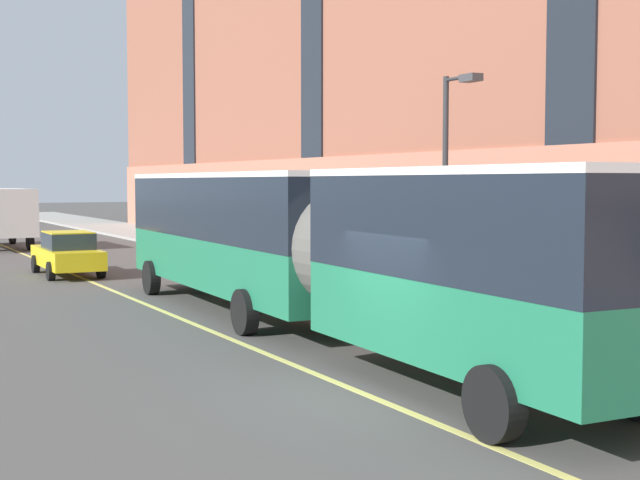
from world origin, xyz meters
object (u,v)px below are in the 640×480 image
(box_truck, at_px, (2,214))
(street_lamp, at_px, (451,159))
(city_bus, at_px, (306,240))
(parked_car_navy_3, at_px, (514,298))
(taxi_cab, at_px, (67,253))
(parked_car_darkgray_0, at_px, (254,252))

(box_truck, distance_m, street_lamp, 27.50)
(city_bus, height_order, parked_car_navy_3, city_bus)
(box_truck, xyz_separation_m, taxi_cab, (0.09, -14.36, -0.92))
(parked_car_darkgray_0, distance_m, parked_car_navy_3, 14.09)
(city_bus, xyz_separation_m, street_lamp, (5.87, 2.76, 1.86))
(parked_car_darkgray_0, height_order, box_truck, box_truck)
(parked_car_navy_3, height_order, box_truck, box_truck)
(box_truck, xyz_separation_m, street_lamp, (7.90, -26.25, 2.21))
(city_bus, height_order, taxi_cab, city_bus)
(city_bus, relative_size, taxi_cab, 4.21)
(parked_car_navy_3, distance_m, street_lamp, 6.07)
(box_truck, distance_m, taxi_cab, 14.39)
(parked_car_darkgray_0, distance_m, street_lamp, 9.91)
(parked_car_darkgray_0, bearing_deg, box_truck, 109.61)
(parked_car_darkgray_0, bearing_deg, street_lamp, -78.72)
(taxi_cab, distance_m, street_lamp, 14.57)
(parked_car_darkgray_0, relative_size, parked_car_navy_3, 0.95)
(city_bus, bearing_deg, taxi_cab, 97.57)
(street_lamp, bearing_deg, box_truck, 106.76)
(parked_car_navy_3, height_order, taxi_cab, same)
(parked_car_navy_3, distance_m, box_truck, 31.71)
(parked_car_darkgray_0, xyz_separation_m, taxi_cab, (-5.98, 2.67, -0.00))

